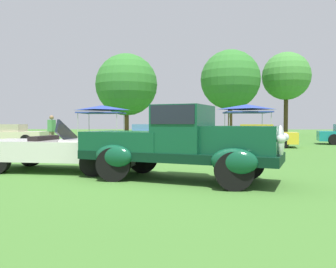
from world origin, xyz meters
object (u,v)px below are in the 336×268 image
object	(u,v)px
show_car_cream	(10,135)
feature_pickup_truck	(180,142)
show_car_skyblue	(149,135)
canopy_tent_center_field	(247,108)
spectator_near_truck	(52,130)
show_car_yellow	(259,136)
neighbor_convertible	(62,150)
canopy_tent_left_field	(102,109)

from	to	relation	value
show_car_cream	feature_pickup_truck	bearing A→B (deg)	-49.04
show_car_skyblue	canopy_tent_center_field	distance (m)	9.43
spectator_near_truck	canopy_tent_center_field	bearing A→B (deg)	38.89
show_car_yellow	show_car_cream	bearing A→B (deg)	177.93
neighbor_convertible	show_car_cream	size ratio (longest dim) A/B	1.12
show_car_yellow	canopy_tent_left_field	xyz separation A→B (m)	(-10.74, 8.62, 1.83)
canopy_tent_left_field	canopy_tent_center_field	xyz separation A→B (m)	(11.39, -0.96, -0.00)
neighbor_convertible	show_car_skyblue	distance (m)	11.14
feature_pickup_truck	show_car_skyblue	distance (m)	12.60
canopy_tent_left_field	show_car_yellow	bearing A→B (deg)	-38.75
show_car_yellow	spectator_near_truck	size ratio (longest dim) A/B	2.44
show_car_cream	canopy_tent_left_field	xyz separation A→B (m)	(3.36, 8.11, 1.83)
feature_pickup_truck	spectator_near_truck	xyz separation A→B (m)	(-6.77, 9.49, 0.04)
canopy_tent_left_field	neighbor_convertible	bearing A→B (deg)	-79.32
canopy_tent_center_field	spectator_near_truck	bearing A→B (deg)	-141.11
show_car_cream	canopy_tent_center_field	xyz separation A→B (m)	(14.75, 7.16, 1.83)
canopy_tent_left_field	canopy_tent_center_field	size ratio (longest dim) A/B	1.01
show_car_cream	show_car_skyblue	bearing A→B (deg)	6.07
feature_pickup_truck	show_car_yellow	xyz separation A→B (m)	(4.05, 11.07, -0.27)
neighbor_convertible	canopy_tent_center_field	size ratio (longest dim) A/B	1.34
feature_pickup_truck	canopy_tent_left_field	world-z (taller)	canopy_tent_left_field
neighbor_convertible	canopy_tent_left_field	xyz separation A→B (m)	(-3.46, 18.35, 1.85)
show_car_cream	canopy_tent_center_field	size ratio (longest dim) A/B	1.19
neighbor_convertible	canopy_tent_center_field	xyz separation A→B (m)	(7.93, 17.39, 1.85)
feature_pickup_truck	show_car_cream	size ratio (longest dim) A/B	1.20
show_car_cream	show_car_yellow	size ratio (longest dim) A/B	0.96
neighbor_convertible	show_car_yellow	xyz separation A→B (m)	(7.28, 9.72, 0.02)
neighbor_convertible	show_car_skyblue	bearing A→B (deg)	83.99
neighbor_convertible	show_car_cream	xyz separation A→B (m)	(-6.82, 10.23, 0.02)
show_car_skyblue	canopy_tent_center_field	bearing A→B (deg)	43.01
canopy_tent_left_field	canopy_tent_center_field	distance (m)	11.43
feature_pickup_truck	show_car_yellow	world-z (taller)	feature_pickup_truck
spectator_near_truck	canopy_tent_left_field	world-z (taller)	canopy_tent_left_field
feature_pickup_truck	canopy_tent_left_field	xyz separation A→B (m)	(-6.69, 19.70, 1.55)
feature_pickup_truck	show_car_cream	bearing A→B (deg)	130.96
feature_pickup_truck	show_car_yellow	bearing A→B (deg)	69.89
feature_pickup_truck	show_car_yellow	size ratio (longest dim) A/B	1.15
spectator_near_truck	show_car_yellow	bearing A→B (deg)	8.33
spectator_near_truck	canopy_tent_center_field	world-z (taller)	canopy_tent_center_field
show_car_yellow	show_car_skyblue	bearing A→B (deg)	167.48
show_car_cream	spectator_near_truck	distance (m)	3.91
show_car_yellow	canopy_tent_left_field	bearing A→B (deg)	141.25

